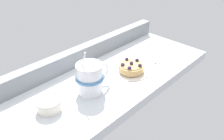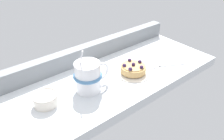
# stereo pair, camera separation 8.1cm
# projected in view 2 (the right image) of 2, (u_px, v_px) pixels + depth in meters

# --- Properties ---
(ground_plane) EXTENTS (0.86, 0.35, 0.04)m
(ground_plane) POSITION_uv_depth(u_px,v_px,m) (112.00, 79.00, 0.88)
(ground_plane) COLOR silver
(window_rail_back) EXTENTS (0.85, 0.04, 0.07)m
(window_rail_back) POSITION_uv_depth(u_px,v_px,m) (88.00, 52.00, 0.95)
(window_rail_back) COLOR gray
(window_rail_back) RESTS_ON ground_plane
(dessert_plate) EXTENTS (0.14, 0.14, 0.01)m
(dessert_plate) POSITION_uv_depth(u_px,v_px,m) (133.00, 72.00, 0.87)
(dessert_plate) COLOR silver
(dessert_plate) RESTS_ON ground_plane
(raspberry_tart) EXTENTS (0.10, 0.10, 0.04)m
(raspberry_tart) POSITION_uv_depth(u_px,v_px,m) (133.00, 68.00, 0.86)
(raspberry_tart) COLOR tan
(raspberry_tart) RESTS_ON dessert_plate
(coffee_mug) EXTENTS (0.14, 0.10, 0.16)m
(coffee_mug) POSITION_uv_depth(u_px,v_px,m) (88.00, 76.00, 0.76)
(coffee_mug) COLOR white
(coffee_mug) RESTS_ON ground_plane
(dessert_fork) EXTENTS (0.15, 0.09, 0.01)m
(dessert_fork) POSITION_uv_depth(u_px,v_px,m) (165.00, 66.00, 0.92)
(dessert_fork) COLOR silver
(dessert_fork) RESTS_ON ground_plane
(sugar_bowl) EXTENTS (0.08, 0.08, 0.04)m
(sugar_bowl) POSITION_uv_depth(u_px,v_px,m) (46.00, 99.00, 0.71)
(sugar_bowl) COLOR silver
(sugar_bowl) RESTS_ON ground_plane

